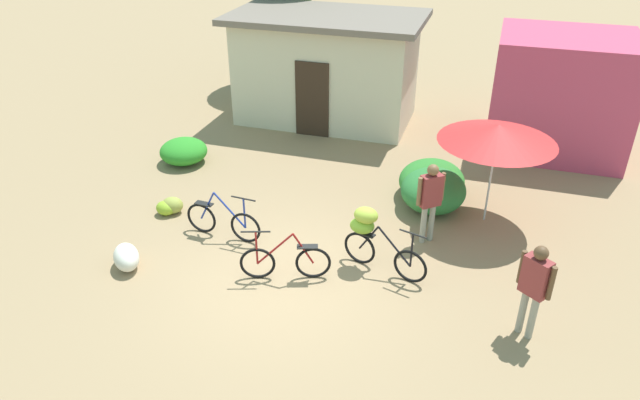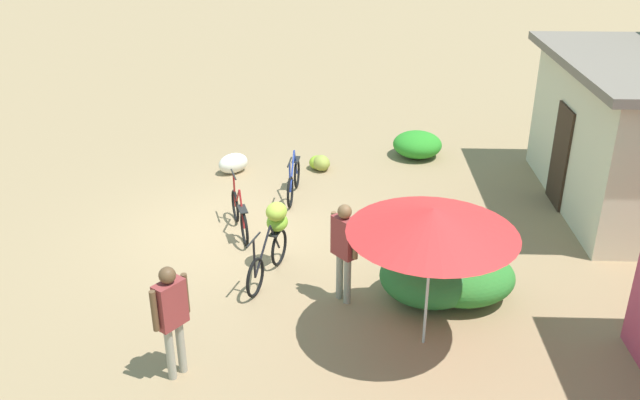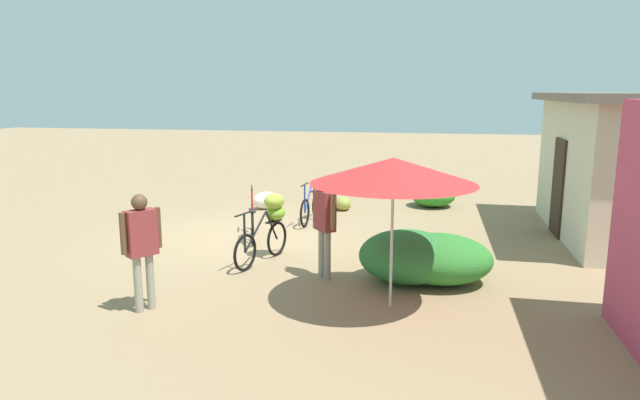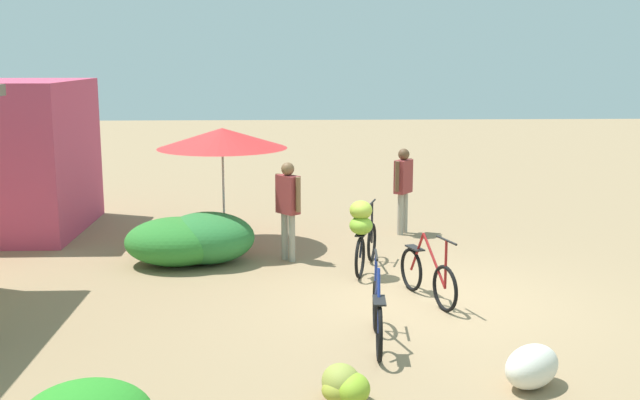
{
  "view_description": "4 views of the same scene",
  "coord_description": "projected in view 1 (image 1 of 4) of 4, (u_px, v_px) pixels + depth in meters",
  "views": [
    {
      "loc": [
        3.03,
        -7.63,
        6.27
      ],
      "look_at": [
        0.39,
        0.81,
        1.23
      ],
      "focal_mm": 32.79,
      "sensor_mm": 36.0,
      "label": 1
    },
    {
      "loc": [
        10.92,
        1.93,
        5.82
      ],
      "look_at": [
        0.63,
        1.55,
        0.98
      ],
      "focal_mm": 37.72,
      "sensor_mm": 36.0,
      "label": 2
    },
    {
      "loc": [
        10.68,
        3.58,
        2.96
      ],
      "look_at": [
        0.63,
        1.58,
        0.97
      ],
      "focal_mm": 31.55,
      "sensor_mm": 36.0,
      "label": 3
    },
    {
      "loc": [
        -10.02,
        1.93,
        3.32
      ],
      "look_at": [
        0.86,
        1.5,
        1.26
      ],
      "focal_mm": 42.92,
      "sensor_mm": 36.0,
      "label": 4
    }
  ],
  "objects": [
    {
      "name": "ground_plane",
      "position": [
        285.0,
        279.0,
        10.22
      ],
      "size": [
        60.0,
        60.0,
        0.0
      ],
      "primitive_type": "plane",
      "color": "#947957"
    },
    {
      "name": "building_low",
      "position": [
        327.0,
        67.0,
        16.08
      ],
      "size": [
        5.16,
        3.07,
        2.92
      ],
      "color": "beige",
      "rests_on": "ground"
    },
    {
      "name": "shop_pink",
      "position": [
        560.0,
        93.0,
        14.39
      ],
      "size": [
        3.2,
        2.8,
        2.86
      ],
      "primitive_type": "cube",
      "color": "#C24060",
      "rests_on": "ground"
    },
    {
      "name": "hedge_bush_front_left",
      "position": [
        184.0,
        151.0,
        14.14
      ],
      "size": [
        1.14,
        1.14,
        0.59
      ],
      "primitive_type": "ellipsoid",
      "color": "#2B8A26",
      "rests_on": "ground"
    },
    {
      "name": "hedge_bush_front_right",
      "position": [
        432.0,
        181.0,
        12.62
      ],
      "size": [
        1.4,
        1.68,
        0.76
      ],
      "primitive_type": "ellipsoid",
      "color": "#2E7C2D",
      "rests_on": "ground"
    },
    {
      "name": "hedge_bush_mid",
      "position": [
        433.0,
        190.0,
        12.19
      ],
      "size": [
        1.35,
        1.53,
        0.82
      ],
      "primitive_type": "ellipsoid",
      "color": "#2C7736",
      "rests_on": "ground"
    },
    {
      "name": "market_umbrella",
      "position": [
        498.0,
        133.0,
        11.01
      ],
      "size": [
        2.25,
        2.25,
        2.09
      ],
      "color": "beige",
      "rests_on": "ground"
    },
    {
      "name": "bicycle_leftmost",
      "position": [
        223.0,
        221.0,
        11.23
      ],
      "size": [
        1.6,
        0.19,
        0.97
      ],
      "color": "black",
      "rests_on": "ground"
    },
    {
      "name": "bicycle_near_pile",
      "position": [
        285.0,
        261.0,
        10.09
      ],
      "size": [
        1.52,
        0.54,
        0.98
      ],
      "color": "black",
      "rests_on": "ground"
    },
    {
      "name": "bicycle_center_loaded",
      "position": [
        371.0,
        233.0,
        10.2
      ],
      "size": [
        1.58,
        0.57,
        1.17
      ],
      "color": "black",
      "rests_on": "ground"
    },
    {
      "name": "banana_pile_on_ground",
      "position": [
        170.0,
        207.0,
        12.1
      ],
      "size": [
        0.58,
        0.55,
        0.35
      ],
      "color": "#939C3F",
      "rests_on": "ground"
    },
    {
      "name": "produce_sack",
      "position": [
        126.0,
        257.0,
        10.42
      ],
      "size": [
        0.79,
        0.82,
        0.44
      ],
      "primitive_type": "ellipsoid",
      "rotation": [
        0.0,
        0.0,
        2.28
      ],
      "color": "silver",
      "rests_on": "ground"
    },
    {
      "name": "person_vendor",
      "position": [
        430.0,
        196.0,
        10.79
      ],
      "size": [
        0.46,
        0.41,
        1.63
      ],
      "color": "gray",
      "rests_on": "ground"
    },
    {
      "name": "person_bystander",
      "position": [
        535.0,
        283.0,
        8.54
      ],
      "size": [
        0.49,
        0.4,
        1.62
      ],
      "color": "gray",
      "rests_on": "ground"
    }
  ]
}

